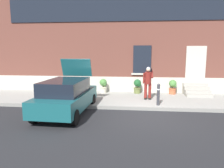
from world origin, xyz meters
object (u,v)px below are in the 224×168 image
Objects in this scene: hatchback_car_teal at (67,96)px; bollard_far_left at (74,92)px; bollard_near_person at (158,94)px; planter_terracotta at (173,87)px; planter_charcoal at (71,85)px; planter_cream at (103,85)px; planter_olive at (137,86)px; person_on_phone at (148,81)px.

hatchback_car_teal is 1.30m from bollard_far_left.
bollard_near_person is 1.22× the size of planter_terracotta.
bollard_near_person is (4.04, 1.30, -0.09)m from hatchback_car_teal.
planter_charcoal is 1.00× the size of planter_terracotta.
bollard_near_person is at bearing -42.46° from planter_cream.
planter_terracotta is (4.20, 0.01, 0.00)m from planter_cream.
planter_olive is at bearing 108.46° from bollard_near_person.
hatchback_car_teal is 4.25m from bollard_near_person.
bollard_far_left is (-4.12, 0.00, 0.00)m from bollard_near_person.
planter_olive is (3.10, 4.11, -0.19)m from hatchback_car_teal.
planter_cream is (1.00, 4.08, -0.19)m from hatchback_car_teal.
planter_cream is 1.00× the size of planter_terracotta.
person_on_phone is 2.03× the size of planter_charcoal.
planter_charcoal is at bearing 156.45° from person_on_phone.
bollard_far_left is at bearing -70.13° from planter_charcoal.
planter_cream and planter_terracotta have the same top height.
planter_charcoal is 2.10m from planter_cream.
planter_olive is (-0.94, 2.81, -0.11)m from bollard_near_person.
hatchback_car_teal reaches higher than bollard_far_left.
bollard_far_left is 5.98m from planter_terracotta.
planter_olive is at bearing 52.95° from hatchback_car_teal.
planter_charcoal is 4.20m from planter_olive.
hatchback_car_teal is at bearing -149.86° from person_on_phone.
bollard_far_left is at bearing -166.74° from person_on_phone.
bollard_far_left is at bearing -138.54° from planter_olive.
person_on_phone is at bearing 110.67° from bollard_near_person.
person_on_phone reaches higher than planter_cream.
hatchback_car_teal is at bearing -86.51° from bollard_far_left.
planter_charcoal and planter_olive have the same top height.
person_on_phone is 1.84m from planter_olive.
hatchback_car_teal reaches higher than planter_olive.
planter_charcoal is at bearing 109.87° from bollard_far_left.
bollard_near_person is 3.03m from planter_terracotta.
planter_charcoal is at bearing 179.71° from planter_terracotta.
bollard_far_left is at bearing 93.49° from hatchback_car_teal.
planter_cream is at bearing 137.54° from bollard_near_person.
planter_cream is (-3.04, 2.78, -0.11)m from bollard_near_person.
bollard_far_left reaches higher than planter_terracotta.
hatchback_car_teal reaches higher than person_on_phone.
person_on_phone is 3.14m from planter_cream.
person_on_phone is (3.69, 1.13, 0.44)m from bollard_far_left.
bollard_far_left is 2.99m from planter_cream.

